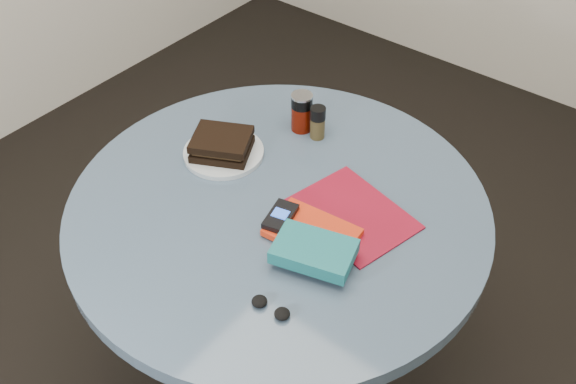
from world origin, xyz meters
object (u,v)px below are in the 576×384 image
Objects in this scene: plate at (224,153)px; magazine at (353,214)px; sandwich at (222,144)px; headphones at (271,308)px; red_book at (312,232)px; table at (279,249)px; novel at (314,251)px; soda_can at (302,112)px; mp3_player at (281,216)px; pepper_grinder at (318,122)px.

plate reaches higher than magazine.
headphones is (0.40, -0.30, -0.03)m from sandwich.
red_book is (-0.03, -0.11, 0.01)m from magazine.
headphones is at bearing -53.77° from table.
table is 0.36m from headphones.
sandwich reaches higher than table.
plate is 1.22× the size of novel.
soda_can is at bearing 67.94° from sandwich.
magazine is 0.17m from mp3_player.
plate is 0.03m from sandwich.
sandwich is at bearing -123.71° from pepper_grinder.
pepper_grinder is 0.44m from novel.
novel is 1.65× the size of mp3_player.
novel is at bearing -20.15° from sandwich.
soda_can is at bearing 121.53° from headphones.
magazine is (0.38, 0.02, -0.00)m from plate.
magazine is at bearing 4.17° from sandwich.
headphones is (0.13, -0.20, -0.02)m from mp3_player.
pepper_grinder is at bearing 56.29° from sandwich.
plate is 1.13× the size of sandwich.
magazine is at bearing 68.02° from red_book.
red_book is at bearing -55.50° from pepper_grinder.
headphones is (0.06, -0.21, -0.00)m from red_book.
sandwich is at bearing 160.60° from red_book.
red_book is 1.89× the size of mp3_player.
table is at bearing -11.94° from sandwich.
sandwich is at bearing -112.06° from soda_can.
mp3_player is at bearing -60.05° from soda_can.
sandwich is 0.29m from mp3_player.
soda_can is 1.05× the size of mp3_player.
sandwich is 2.03× the size of headphones.
red_book is (0.21, -0.30, -0.03)m from pepper_grinder.
headphones is at bearing -56.04° from mp3_player.
magazine is at bearing 49.62° from mp3_player.
magazine is at bearing 94.15° from headphones.
plate is 0.36m from red_book.
red_book is 0.08m from novel.
pepper_grinder is 0.58m from headphones.
sandwich is at bearing -162.02° from magazine.
novel is at bearing -49.49° from soda_can.
soda_can is at bearing 176.92° from pepper_grinder.
headphones is at bearing -62.96° from pepper_grinder.
red_book is at bearing 12.04° from mp3_player.
soda_can is 0.48m from novel.
sandwich reaches higher than novel.
sandwich is 0.23m from soda_can.
table is at bearing -73.61° from pepper_grinder.
table is 9.31× the size of soda_can.
sandwich reaches higher than plate.
mp3_player is 0.24m from headphones.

